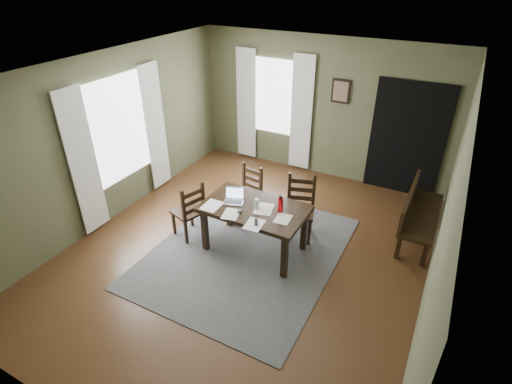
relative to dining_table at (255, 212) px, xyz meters
The scene contains 26 objects.
ground 0.69m from the dining_table, 120.39° to the right, with size 5.00×6.00×0.01m.
room_shell 1.14m from the dining_table, 120.39° to the right, with size 5.02×6.02×2.71m.
rug 0.68m from the dining_table, 120.39° to the right, with size 2.60×3.20×0.01m.
dining_table is the anchor object (origin of this frame).
chair_end 1.08m from the dining_table, behind, with size 0.53×0.53×0.96m.
chair_back_left 0.89m from the dining_table, 125.84° to the left, with size 0.47×0.47×0.94m.
chair_back_right 0.81m from the dining_table, 55.58° to the left, with size 0.55×0.56×1.02m.
bench 2.53m from the dining_table, 34.67° to the left, with size 0.48×1.49×0.84m.
laptop 0.37m from the dining_table, behind, with size 0.35×0.31×0.20m.
computer_mouse 0.27m from the dining_table, 119.21° to the right, with size 0.05×0.09×0.03m, color #3F3F42.
tv_remote 0.41m from the dining_table, 59.00° to the right, with size 0.04×0.16×0.02m, color black.
drinking_glass 0.18m from the dining_table, 24.13° to the right, with size 0.07×0.07×0.15m, color silver.
water_bottle 0.44m from the dining_table, ahead, with size 0.08×0.08×0.26m.
paper_a 0.62m from the dining_table, 155.09° to the right, with size 0.25×0.32×0.00m, color white.
paper_b 0.45m from the dining_table, 62.44° to the right, with size 0.23×0.30×0.00m, color white.
paper_c 0.17m from the dining_table, ahead, with size 0.25×0.33×0.00m, color white.
paper_d 0.51m from the dining_table, ahead, with size 0.21×0.27×0.00m, color white.
paper_e 0.39m from the dining_table, 122.08° to the right, with size 0.22×0.29×0.00m, color white.
window_left 2.66m from the dining_table, behind, with size 0.01×1.30×1.70m.
window_back 3.14m from the dining_table, 110.58° to the left, with size 1.00×0.01×1.50m.
curtain_left_near 2.67m from the dining_table, 163.58° to the right, with size 0.03×0.48×2.30m.
curtain_left_far 2.72m from the dining_table, 160.27° to the left, with size 0.03×0.48×2.30m.
curtain_back_left 3.33m from the dining_table, 120.94° to the left, with size 0.44×0.03×2.30m.
curtain_back_right 2.90m from the dining_table, 99.07° to the left, with size 0.44×0.03×2.30m.
framed_picture 3.06m from the dining_table, 84.39° to the left, with size 0.34×0.03×0.44m.
doorway_back 3.28m from the dining_table, 61.00° to the left, with size 1.30×0.03×2.10m.
Camera 1 is at (2.34, -4.15, 3.86)m, focal length 28.00 mm.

